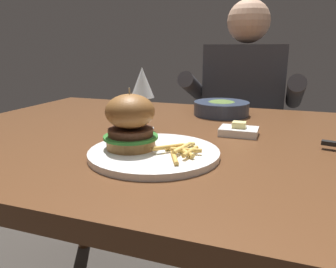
{
  "coord_description": "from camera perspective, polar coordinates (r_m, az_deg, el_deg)",
  "views": [
    {
      "loc": [
        0.25,
        -0.81,
        0.97
      ],
      "look_at": [
        0.02,
        -0.16,
        0.78
      ],
      "focal_mm": 35.0,
      "sensor_mm": 36.0,
      "label": 1
    }
  ],
  "objects": [
    {
      "name": "diner_person",
      "position": [
        1.63,
        12.74,
        0.09
      ],
      "size": [
        0.51,
        0.36,
        1.18
      ],
      "color": "#282833",
      "rests_on": "ground"
    },
    {
      "name": "main_plate",
      "position": [
        0.7,
        -2.37,
        -3.37
      ],
      "size": [
        0.28,
        0.28,
        0.01
      ],
      "primitive_type": "cylinder",
      "color": "white",
      "rests_on": "dining_table"
    },
    {
      "name": "soup_bowl",
      "position": [
        1.15,
        9.27,
        4.54
      ],
      "size": [
        0.19,
        0.19,
        0.05
      ],
      "color": "#2D384C",
      "rests_on": "dining_table"
    },
    {
      "name": "wine_glass",
      "position": [
        0.91,
        -4.51,
        8.55
      ],
      "size": [
        0.07,
        0.07,
        0.17
      ],
      "color": "silver",
      "rests_on": "dining_table"
    },
    {
      "name": "butter_dish",
      "position": [
        0.89,
        12.22,
        0.57
      ],
      "size": [
        0.1,
        0.07,
        0.04
      ],
      "color": "white",
      "rests_on": "dining_table"
    },
    {
      "name": "fries_pile",
      "position": [
        0.67,
        2.23,
        -2.82
      ],
      "size": [
        0.1,
        0.14,
        0.02
      ],
      "color": "gold",
      "rests_on": "main_plate"
    },
    {
      "name": "dining_table",
      "position": [
        0.9,
        2.26,
        -4.94
      ],
      "size": [
        1.39,
        0.95,
        0.74
      ],
      "color": "#56331C",
      "rests_on": "ground"
    },
    {
      "name": "burger_sandwich",
      "position": [
        0.7,
        -6.58,
        2.18
      ],
      "size": [
        0.12,
        0.12,
        0.13
      ],
      "color": "#9E6B38",
      "rests_on": "main_plate"
    }
  ]
}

